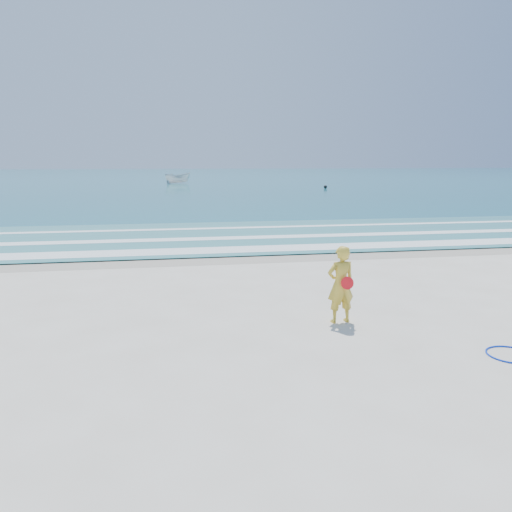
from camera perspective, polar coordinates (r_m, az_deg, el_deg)
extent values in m
plane|color=silver|center=(9.28, 5.51, -10.67)|extent=(400.00, 400.00, 0.00)
cube|color=#B2A893|center=(17.79, -2.28, -0.15)|extent=(400.00, 2.40, 0.00)
cube|color=#19727F|center=(113.38, -9.04, 9.02)|extent=(400.00, 190.00, 0.04)
cube|color=#59B7AD|center=(22.68, -4.02, 2.33)|extent=(400.00, 10.00, 0.01)
cube|color=white|center=(19.05, -2.82, 0.74)|extent=(400.00, 1.40, 0.01)
cube|color=white|center=(21.89, -3.80, 2.05)|extent=(400.00, 0.90, 0.01)
cube|color=white|center=(25.14, -4.64, 3.18)|extent=(400.00, 0.60, 0.01)
torus|color=#0B32CB|center=(10.08, 27.11, -9.99)|extent=(1.05, 1.05, 0.03)
imported|color=silver|center=(75.59, -8.93, 8.79)|extent=(4.37, 3.09, 1.58)
sphere|color=black|center=(61.74, 7.94, 7.84)|extent=(0.41, 0.41, 0.41)
imported|color=gold|center=(10.68, 9.65, -3.23)|extent=(0.65, 0.47, 1.66)
cylinder|color=#FD161C|center=(10.52, 10.40, -3.06)|extent=(0.27, 0.08, 0.27)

